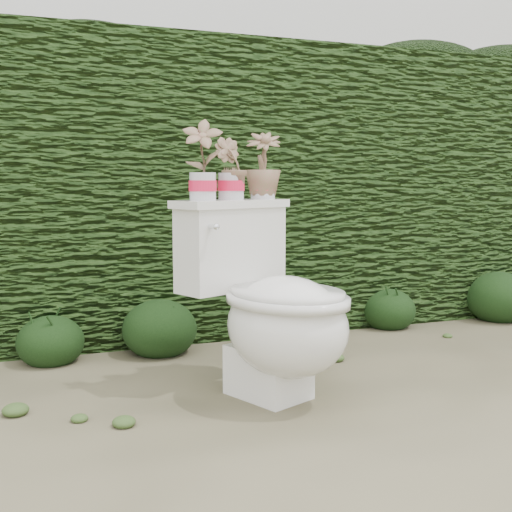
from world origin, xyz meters
name	(u,v)px	position (x,y,z in m)	size (l,w,h in m)	color
ground	(330,408)	(0.00, 0.00, 0.00)	(60.00, 60.00, 0.00)	#847C5B
hedge	(208,190)	(0.00, 1.60, 0.80)	(8.00, 1.00, 1.60)	#2F4F1A
house_wall	(154,88)	(0.60, 6.00, 2.00)	(8.00, 3.50, 4.00)	silver
toilet	(272,309)	(-0.16, 0.19, 0.36)	(0.68, 0.80, 0.78)	silver
potted_plant_left	(202,161)	(-0.39, 0.35, 0.93)	(0.16, 0.11, 0.31)	#317E27
potted_plant_center	(231,170)	(-0.25, 0.41, 0.90)	(0.13, 0.11, 0.24)	#317E27
potted_plant_right	(263,167)	(-0.09, 0.48, 0.91)	(0.15, 0.15, 0.27)	#317E27
liriope_clump_2	(50,336)	(-0.95, 1.02, 0.13)	(0.31, 0.31, 0.25)	#1A3412
liriope_clump_3	(159,323)	(-0.43, 1.00, 0.15)	(0.37, 0.37, 0.30)	#1A3412
liriope_clump_4	(289,309)	(0.28, 1.02, 0.17)	(0.42, 0.42, 0.34)	#1A3412
liriope_clump_5	(388,305)	(0.95, 1.10, 0.13)	(0.32, 0.32, 0.26)	#1A3412
liriope_clump_6	(500,293)	(1.70, 1.03, 0.16)	(0.41, 0.41, 0.33)	#1A3412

